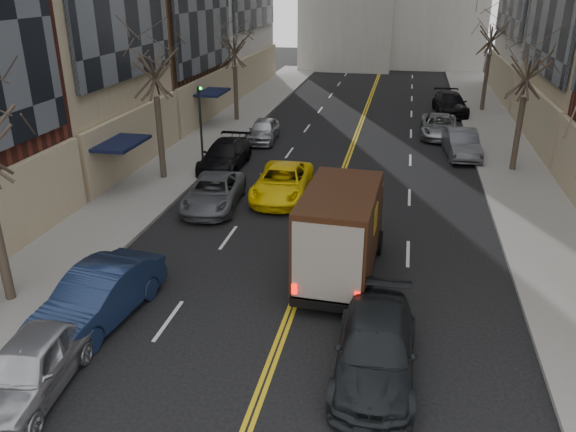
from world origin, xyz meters
name	(u,v)px	position (x,y,z in m)	size (l,w,h in m)	color
sidewalk_left	(206,142)	(-9.00, 27.00, 0.07)	(4.00, 66.00, 0.15)	slate
sidewalk_right	(510,159)	(9.00, 27.00, 0.07)	(4.00, 66.00, 0.15)	slate
tree_lf_mid	(152,46)	(-8.80, 20.00, 6.60)	(3.20, 3.20, 8.91)	#382D23
tree_lf_far	(234,34)	(-8.80, 33.00, 6.02)	(3.20, 3.20, 8.12)	#382D23
tree_rt_mid	(531,52)	(8.80, 25.00, 6.17)	(3.20, 3.20, 8.32)	#382D23
tree_rt_far	(494,19)	(8.80, 40.00, 6.74)	(3.20, 3.20, 9.11)	#382D23
traffic_signal	(200,118)	(-7.39, 22.00, 2.82)	(0.29, 0.26, 4.70)	black
ups_truck	(342,231)	(1.20, 11.89, 1.66)	(2.65, 6.09, 3.29)	black
observer_sedan	(376,349)	(2.71, 6.86, 0.73)	(2.07, 5.04, 1.46)	black
taxi	(282,182)	(-2.35, 18.84, 0.73)	(2.41, 5.23, 1.45)	yellow
pedestrian	(356,240)	(1.62, 13.21, 0.75)	(0.55, 0.36, 1.51)	black
parked_lf_a	(30,367)	(-5.50, 4.39, 0.75)	(1.78, 4.42, 1.50)	#AFB0B7
parked_lf_b	(99,296)	(-5.47, 7.63, 0.82)	(1.73, 4.96, 1.63)	#131F3B
parked_lf_c	(214,192)	(-5.10, 17.03, 0.67)	(2.23, 4.85, 1.35)	#53565B
parked_lf_d	(225,155)	(-6.30, 22.46, 0.73)	(2.05, 5.04, 1.46)	black
parked_lf_e	(264,130)	(-5.61, 28.20, 0.70)	(1.66, 4.13, 1.41)	#A9ADB1
parked_rt_a	(461,143)	(6.30, 27.30, 0.77)	(1.63, 4.68, 1.54)	#484A4F
parked_rt_b	(439,126)	(5.24, 31.65, 0.69)	(2.29, 4.97, 1.38)	#929599
parked_rt_c	(450,104)	(6.30, 38.57, 0.78)	(2.19, 5.38, 1.56)	black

